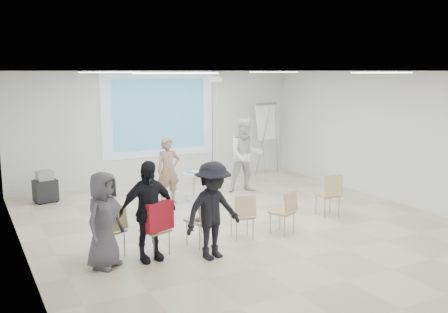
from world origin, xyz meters
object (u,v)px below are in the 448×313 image
chair_left_inner (203,217)px  laptop (200,218)px  player_right (246,151)px  pedestal_table (195,185)px  audience_left (148,204)px  player_left (168,166)px  audience_mid (213,204)px  chair_far_left (112,227)px  chair_right_inner (286,209)px  chair_right_far (330,192)px  audience_outer (104,214)px  chair_center (243,213)px  chair_left_mid (158,227)px  flipchart_easel (267,122)px  av_cart (45,188)px

chair_left_inner → laptop: 0.11m
player_right → pedestal_table: bearing=-155.7°
chair_left_inner → audience_left: bearing=172.6°
player_left → audience_mid: bearing=-98.5°
chair_far_left → chair_right_inner: (3.14, -0.36, -0.02)m
chair_right_far → audience_outer: 4.85m
pedestal_table → audience_left: 3.80m
chair_center → audience_left: bearing=-164.6°
audience_outer → player_right: bearing=-3.0°
audience_outer → audience_left: bearing=-42.5°
chair_left_mid → chair_far_left: bearing=140.2°
flipchart_easel → chair_left_inner: bearing=-142.4°
chair_left_inner → av_cart: (-1.95, 4.37, -0.19)m
pedestal_table → audience_left: bearing=-126.2°
audience_outer → pedestal_table: bearing=6.7°
flipchart_easel → chair_center: bearing=-136.5°
pedestal_table → chair_center: bearing=-97.6°
laptop → audience_outer: size_ratio=0.19×
player_left → chair_center: (0.23, -3.01, -0.36)m
player_left → av_cart: (-2.50, 1.39, -0.52)m
flipchart_easel → audience_mid: bearing=-139.7°
chair_far_left → audience_left: (0.48, -0.37, 0.42)m
chair_far_left → chair_right_inner: 3.16m
pedestal_table → av_cart: bearing=154.3°
pedestal_table → chair_right_inner: bearing=-81.6°
chair_right_far → audience_outer: bearing=-167.1°
chair_right_far → flipchart_easel: 4.57m
player_left → audience_mid: 3.62m
chair_far_left → audience_left: bearing=-59.9°
chair_left_inner → chair_right_inner: size_ratio=1.08×
chair_center → chair_right_inner: bearing=2.6°
chair_right_far → chair_left_inner: bearing=-166.2°
chair_right_far → laptop: (-3.09, -0.25, -0.06)m
player_right → av_cart: 4.83m
chair_far_left → chair_left_inner: (1.53, -0.20, 0.02)m
chair_left_mid → flipchart_easel: flipchart_easel is taller
laptop → pedestal_table: bearing=-129.5°
player_left → chair_left_mid: size_ratio=2.04×
player_left → chair_far_left: bearing=-124.9°
chair_far_left → audience_outer: size_ratio=0.51×
player_left → chair_far_left: player_left is taller
chair_center → player_right: bearing=70.1°
laptop → chair_right_inner: bearing=155.1°
chair_right_far → audience_left: 4.17m
chair_far_left → audience_left: size_ratio=0.47×
pedestal_table → audience_outer: audience_outer is taller
chair_right_far → av_cart: 6.43m
pedestal_table → flipchart_easel: bearing=29.6°
chair_center → audience_outer: size_ratio=0.49×
player_left → laptop: player_left is taller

